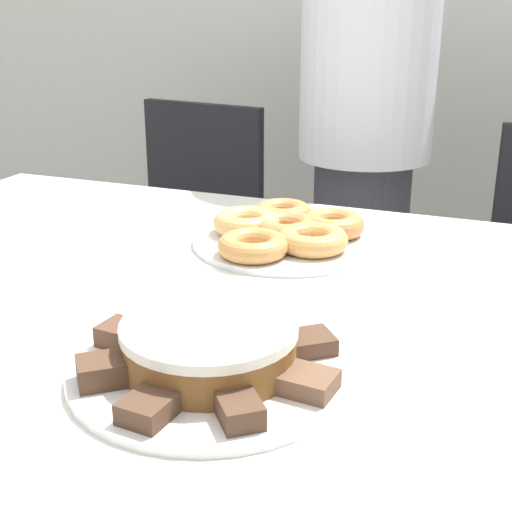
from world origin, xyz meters
The scene contains 20 objects.
table centered at (0.00, 0.00, 0.67)m, with size 1.58×1.06×0.75m.
person_standing centered at (-0.03, 0.88, 0.84)m, with size 0.32×0.32×1.60m.
office_chair_left centered at (-0.57, 0.91, 0.40)m, with size 0.50×0.50×0.87m.
plate_cake centered at (0.05, -0.19, 0.76)m, with size 0.32×0.32×0.01m.
plate_donuts centered at (-0.02, 0.27, 0.76)m, with size 0.32×0.32×0.01m.
frosted_cake centered at (0.05, -0.19, 0.79)m, with size 0.20×0.20×0.05m.
lamington_0 centered at (-0.03, -0.10, 0.77)m, with size 0.07×0.08×0.02m.
lamington_1 centered at (-0.07, -0.18, 0.78)m, with size 0.06×0.05×0.03m.
lamington_2 centered at (-0.04, -0.27, 0.78)m, with size 0.07×0.07×0.03m.
lamington_3 centered at (0.04, -0.31, 0.77)m, with size 0.05×0.06×0.02m.
lamington_4 centered at (0.12, -0.28, 0.78)m, with size 0.06×0.06×0.02m.
lamington_5 centered at (0.17, -0.20, 0.77)m, with size 0.06×0.06×0.02m.
lamington_6 centered at (0.14, -0.12, 0.77)m, with size 0.08×0.07×0.02m.
lamington_7 centered at (0.06, -0.07, 0.78)m, with size 0.04×0.05×0.03m.
donut_0 centered at (-0.02, 0.27, 0.78)m, with size 0.11×0.11×0.04m.
donut_1 centered at (-0.04, 0.17, 0.78)m, with size 0.12×0.12×0.03m.
donut_2 centered at (0.04, 0.23, 0.78)m, with size 0.12×0.12×0.04m.
donut_3 centered at (0.05, 0.32, 0.78)m, with size 0.11×0.11×0.04m.
donut_4 centered at (-0.05, 0.35, 0.78)m, with size 0.11×0.11×0.04m.
donut_5 centered at (-0.09, 0.27, 0.78)m, with size 0.12×0.12×0.04m.
Camera 1 is at (0.36, -0.84, 1.16)m, focal length 50.00 mm.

